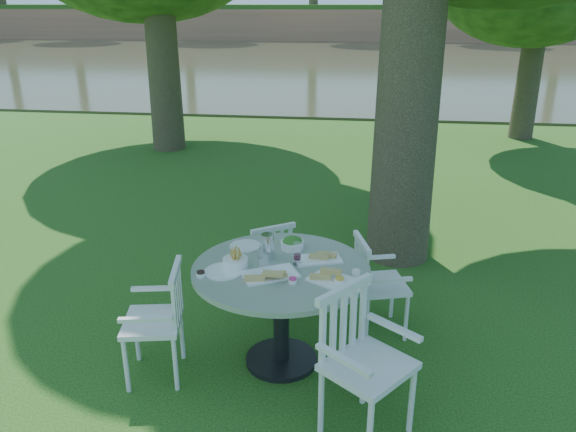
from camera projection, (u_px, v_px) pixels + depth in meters
The scene contains 8 objects.
ground at pixel (285, 310), 5.17m from camera, with size 140.00×140.00×0.00m, color #133C0C.
table at pixel (281, 288), 4.19m from camera, with size 1.32×1.32×0.83m.
chair_ne at pixel (372, 278), 4.67m from camera, with size 0.50×0.52×0.85m.
chair_nw at pixel (269, 258), 5.06m from camera, with size 0.57×0.56×0.83m.
chair_sw at pixel (164, 314), 4.10m from camera, with size 0.50×0.52×0.88m.
chair_se at pixel (357, 350), 3.56m from camera, with size 0.68×0.68×0.99m.
tableware at pixel (274, 260), 4.16m from camera, with size 1.23×0.85×0.20m.
river at pixel (354, 63), 26.46m from camera, with size 100.00×28.00×0.12m, color #363821.
Camera 1 is at (0.64, -4.47, 2.65)m, focal length 35.00 mm.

